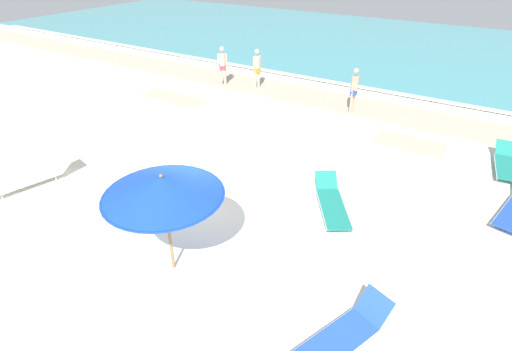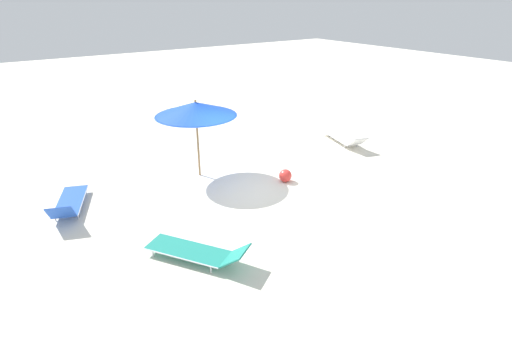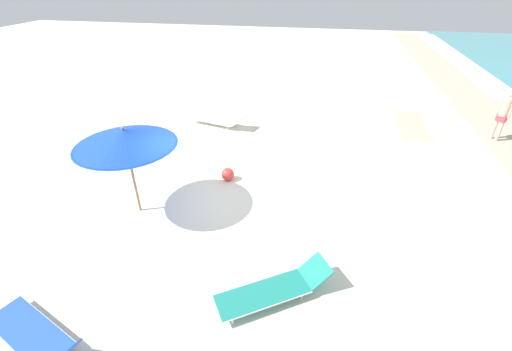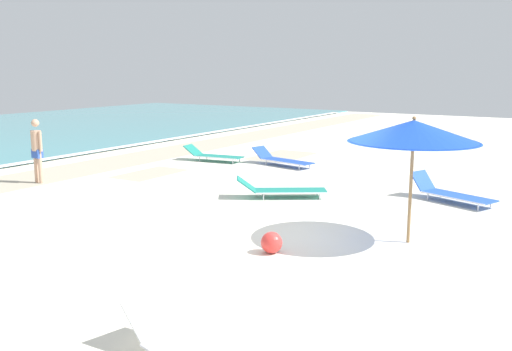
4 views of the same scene
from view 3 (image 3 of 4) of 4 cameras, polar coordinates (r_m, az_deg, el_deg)
The scene contains 7 objects.
ground_plane at distance 9.17m, azimuth -6.46°, elevation -4.73°, with size 60.00×60.00×0.16m.
beach_umbrella at distance 8.26m, azimuth -21.05°, elevation 5.88°, with size 2.32×2.32×2.30m.
sun_lounger_beside_umbrella at distance 13.48m, azimuth -6.07°, elevation 9.12°, with size 1.14×2.31×0.54m.
sun_lounger_near_water_right at distance 7.06m, azimuth -32.85°, elevation -21.66°, with size 1.31×2.14×0.61m.
sun_lounger_mid_beach_solo at distance 6.69m, azimuth 3.09°, elevation -18.34°, with size 1.70×2.17×0.51m.
beachgoer_strolling_adult at distance 14.67m, azimuth 35.95°, elevation 8.43°, with size 0.36×0.33×1.76m.
beach_ball at distance 9.89m, azimuth -4.73°, elevation 0.20°, with size 0.37×0.37×0.37m.
Camera 3 is at (7.01, 2.42, 5.33)m, focal length 24.00 mm.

